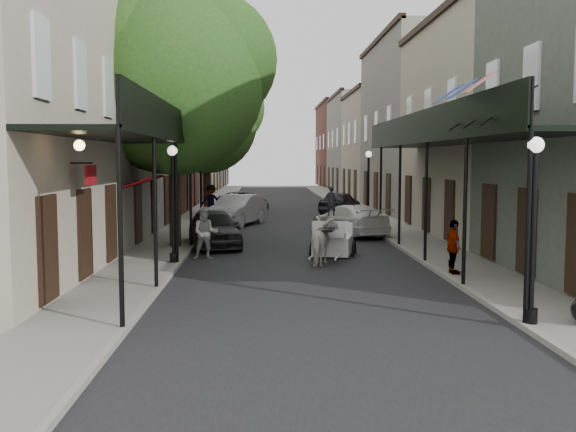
{
  "coord_description": "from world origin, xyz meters",
  "views": [
    {
      "loc": [
        -1.23,
        -14.41,
        3.38
      ],
      "look_at": [
        -0.46,
        5.89,
        1.6
      ],
      "focal_mm": 40.0,
      "sensor_mm": 36.0,
      "label": 1
    }
  ],
  "objects": [
    {
      "name": "lamppost_right_far",
      "position": [
        4.1,
        18.0,
        2.05
      ],
      "size": [
        0.32,
        0.32,
        3.71
      ],
      "color": "black",
      "rests_on": "sidewalk_right"
    },
    {
      "name": "car_left_mid",
      "position": [
        -2.6,
        18.61,
        0.79
      ],
      "size": [
        3.18,
        5.09,
        1.58
      ],
      "primitive_type": "imported",
      "rotation": [
        0.0,
        0.0,
        -0.34
      ],
      "color": "#9D9DA2",
      "rests_on": "ground"
    },
    {
      "name": "car_left_far",
      "position": [
        -2.6,
        27.39,
        0.66
      ],
      "size": [
        3.92,
        5.25,
        1.32
      ],
      "primitive_type": "imported",
      "rotation": [
        0.0,
        0.0,
        0.41
      ],
      "color": "black",
      "rests_on": "ground"
    },
    {
      "name": "horse",
      "position": [
        0.75,
        6.0,
        0.75
      ],
      "size": [
        1.18,
        1.9,
        1.49
      ],
      "primitive_type": "imported",
      "rotation": [
        0.0,
        0.0,
        2.92
      ],
      "color": "silver",
      "rests_on": "ground"
    },
    {
      "name": "lamppost_left",
      "position": [
        -4.1,
        6.0,
        2.05
      ],
      "size": [
        0.32,
        0.32,
        3.71
      ],
      "color": "black",
      "rests_on": "sidewalk_left"
    },
    {
      "name": "car_right_near",
      "position": [
        2.6,
        14.0,
        0.7
      ],
      "size": [
        3.56,
        5.2,
        1.4
      ],
      "primitive_type": "imported",
      "rotation": [
        0.0,
        0.0,
        3.51
      ],
      "color": "white",
      "rests_on": "ground"
    },
    {
      "name": "building_row_right",
      "position": [
        8.6,
        30.0,
        5.25
      ],
      "size": [
        5.0,
        80.0,
        10.5
      ],
      "primitive_type": "cube",
      "color": "gray",
      "rests_on": "ground"
    },
    {
      "name": "pedestrian_sidewalk_right",
      "position": [
        4.2,
        3.56,
        0.9
      ],
      "size": [
        0.41,
        0.93,
        1.56
      ],
      "primitive_type": "imported",
      "rotation": [
        0.0,
        0.0,
        1.6
      ],
      "color": "gray",
      "rests_on": "sidewalk_right"
    },
    {
      "name": "car_left_near",
      "position": [
        -3.15,
        10.37,
        0.75
      ],
      "size": [
        2.58,
        4.64,
        1.49
      ],
      "primitive_type": "imported",
      "rotation": [
        0.0,
        0.0,
        0.2
      ],
      "color": "black",
      "rests_on": "ground"
    },
    {
      "name": "sidewalk_right",
      "position": [
        5.0,
        20.0,
        0.06
      ],
      "size": [
        2.2,
        90.0,
        0.12
      ],
      "primitive_type": "cube",
      "color": "gray",
      "rests_on": "ground"
    },
    {
      "name": "lamppost_right_near",
      "position": [
        4.1,
        -2.0,
        2.05
      ],
      "size": [
        0.32,
        0.32,
        3.71
      ],
      "color": "black",
      "rests_on": "sidewalk_right"
    },
    {
      "name": "road",
      "position": [
        0.0,
        20.0,
        0.01
      ],
      "size": [
        8.0,
        90.0,
        0.01
      ],
      "primitive_type": "cube",
      "color": "black",
      "rests_on": "ground"
    },
    {
      "name": "sidewalk_left",
      "position": [
        -5.0,
        20.0,
        0.06
      ],
      "size": [
        2.2,
        90.0,
        0.12
      ],
      "primitive_type": "cube",
      "color": "gray",
      "rests_on": "ground"
    },
    {
      "name": "carriage",
      "position": [
        1.27,
        8.27,
        0.97
      ],
      "size": [
        1.82,
        2.42,
        2.5
      ],
      "rotation": [
        0.0,
        0.0,
        -0.23
      ],
      "color": "black",
      "rests_on": "ground"
    },
    {
      "name": "ground",
      "position": [
        0.0,
        0.0,
        0.0
      ],
      "size": [
        140.0,
        140.0,
        0.0
      ],
      "primitive_type": "plane",
      "color": "gray",
      "rests_on": "ground"
    },
    {
      "name": "tree_near",
      "position": [
        -4.2,
        10.18,
        6.49
      ],
      "size": [
        7.31,
        6.8,
        9.63
      ],
      "color": "#382619",
      "rests_on": "sidewalk_left"
    },
    {
      "name": "pedestrian_sidewalk_left",
      "position": [
        -4.2,
        21.89,
        1.05
      ],
      "size": [
        1.25,
        0.77,
        1.87
      ],
      "primitive_type": "imported",
      "rotation": [
        0.0,
        0.0,
        3.21
      ],
      "color": "gray",
      "rests_on": "sidewalk_left"
    },
    {
      "name": "building_row_left",
      "position": [
        -8.6,
        30.0,
        5.25
      ],
      "size": [
        5.0,
        80.0,
        10.5
      ],
      "primitive_type": "cube",
      "color": "#AEA18B",
      "rests_on": "ground"
    },
    {
      "name": "gallery_right",
      "position": [
        4.79,
        6.98,
        4.05
      ],
      "size": [
        2.2,
        18.05,
        4.88
      ],
      "color": "black",
      "rests_on": "sidewalk_right"
    },
    {
      "name": "gallery_left",
      "position": [
        -4.79,
        6.98,
        4.05
      ],
      "size": [
        2.2,
        18.05,
        4.88
      ],
      "color": "black",
      "rests_on": "sidewalk_left"
    },
    {
      "name": "tree_far",
      "position": [
        -4.25,
        24.18,
        5.84
      ],
      "size": [
        6.45,
        6.0,
        8.61
      ],
      "color": "#382619",
      "rests_on": "sidewalk_left"
    },
    {
      "name": "pedestrian_walking",
      "position": [
        -3.21,
        7.32,
        0.9
      ],
      "size": [
        0.93,
        0.76,
        1.8
      ],
      "primitive_type": "imported",
      "rotation": [
        0.0,
        0.0,
        0.09
      ],
      "color": "#A6A79E",
      "rests_on": "ground"
    },
    {
      "name": "car_right_far",
      "position": [
        3.49,
        24.9,
        0.74
      ],
      "size": [
        3.34,
        4.65,
        1.47
      ],
      "primitive_type": "imported",
      "rotation": [
        0.0,
        0.0,
        2.72
      ],
      "color": "black",
      "rests_on": "ground"
    }
  ]
}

